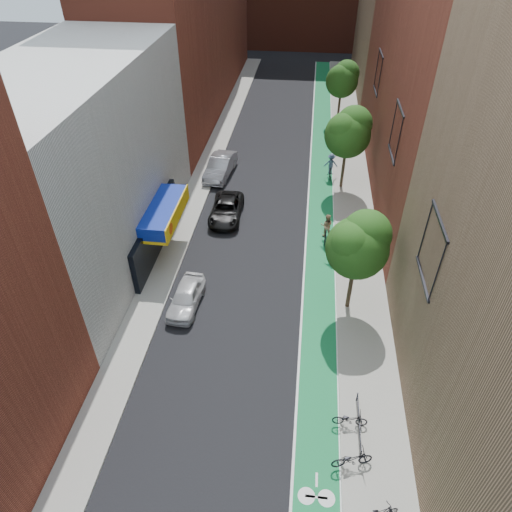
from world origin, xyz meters
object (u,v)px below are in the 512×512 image
(parked_car_black, at_px, (226,210))
(parked_car_silver, at_px, (220,167))
(parked_car_white, at_px, (186,297))
(cyclist_lane_near, at_px, (326,230))
(cyclist_lane_mid, at_px, (332,248))
(cyclist_lane_far, at_px, (331,167))

(parked_car_black, xyz_separation_m, parked_car_silver, (-1.60, 6.35, 0.16))
(parked_car_white, bearing_deg, cyclist_lane_near, 45.82)
(parked_car_black, bearing_deg, parked_car_white, -95.78)
(parked_car_white, height_order, cyclist_lane_mid, cyclist_lane_mid)
(parked_car_white, relative_size, cyclist_lane_near, 1.90)
(parked_car_black, height_order, cyclist_lane_near, cyclist_lane_near)
(parked_car_white, xyz_separation_m, parked_car_black, (0.73, 9.52, 0.00))
(parked_car_black, distance_m, cyclist_lane_near, 7.60)
(parked_car_silver, xyz_separation_m, cyclist_lane_near, (8.93, -8.38, 0.03))
(cyclist_lane_far, bearing_deg, parked_car_black, 41.33)
(parked_car_silver, distance_m, cyclist_lane_mid, 13.81)
(parked_car_black, relative_size, cyclist_lane_far, 2.29)
(parked_car_black, distance_m, cyclist_lane_mid, 8.61)
(parked_car_black, height_order, cyclist_lane_far, cyclist_lane_far)
(parked_car_white, xyz_separation_m, cyclist_lane_near, (8.06, 7.48, 0.19))
(parked_car_white, distance_m, parked_car_silver, 15.89)
(parked_car_black, bearing_deg, cyclist_lane_near, -16.88)
(parked_car_silver, relative_size, cyclist_lane_far, 2.39)
(parked_car_silver, height_order, cyclist_lane_near, cyclist_lane_near)
(cyclist_lane_mid, bearing_deg, cyclist_lane_far, -98.02)
(parked_car_white, distance_m, parked_car_black, 9.54)
(cyclist_lane_far, bearing_deg, parked_car_silver, 3.39)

